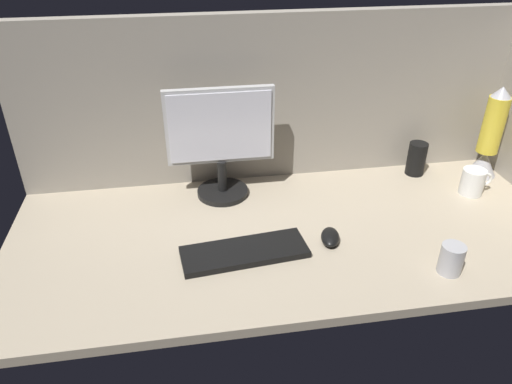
# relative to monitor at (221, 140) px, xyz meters

# --- Properties ---
(ground_plane) EXTENTS (1.80, 0.80, 0.03)m
(ground_plane) POSITION_rel_monitor_xyz_m (0.21, -0.25, -0.22)
(ground_plane) COLOR tan
(cubicle_wall_back) EXTENTS (1.80, 0.05, 0.59)m
(cubicle_wall_back) POSITION_rel_monitor_xyz_m (0.21, 0.12, 0.09)
(cubicle_wall_back) COLOR gray
(cubicle_wall_back) RESTS_ON ground_plane
(monitor) EXTENTS (0.36, 0.18, 0.39)m
(monitor) POSITION_rel_monitor_xyz_m (0.00, 0.00, 0.00)
(monitor) COLOR black
(monitor) RESTS_ON ground_plane
(keyboard) EXTENTS (0.38, 0.17, 0.02)m
(keyboard) POSITION_rel_monitor_xyz_m (0.03, -0.36, -0.20)
(keyboard) COLOR black
(keyboard) RESTS_ON ground_plane
(mouse) EXTENTS (0.08, 0.11, 0.03)m
(mouse) POSITION_rel_monitor_xyz_m (0.29, -0.34, -0.19)
(mouse) COLOR black
(mouse) RESTS_ON ground_plane
(mug_ceramic_white) EXTENTS (0.11, 0.08, 0.09)m
(mug_ceramic_white) POSITION_rel_monitor_xyz_m (0.88, -0.14, -0.16)
(mug_ceramic_white) COLOR white
(mug_ceramic_white) RESTS_ON ground_plane
(mug_black_travel) EXTENTS (0.07, 0.07, 0.13)m
(mug_black_travel) POSITION_rel_monitor_xyz_m (0.74, 0.03, -0.15)
(mug_black_travel) COLOR black
(mug_black_travel) RESTS_ON ground_plane
(mug_steel) EXTENTS (0.07, 0.07, 0.09)m
(mug_steel) POSITION_rel_monitor_xyz_m (0.58, -0.53, -0.17)
(mug_steel) COLOR #B2B2B7
(mug_steel) RESTS_ON ground_plane
(lava_lamp) EXTENTS (0.11, 0.11, 0.35)m
(lava_lamp) POSITION_rel_monitor_xyz_m (0.99, -0.02, -0.06)
(lava_lamp) COLOR #A5A5AD
(lava_lamp) RESTS_ON ground_plane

